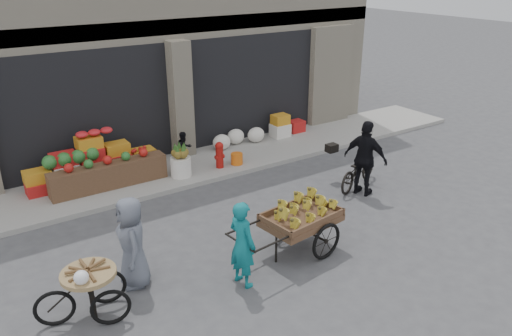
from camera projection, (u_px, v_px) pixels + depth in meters
ground at (290, 230)px, 10.38m from camera, size 80.00×80.00×0.00m
sidewalk at (199, 166)px, 13.51m from camera, size 18.00×2.20×0.12m
building at (134, 25)px, 15.26m from camera, size 14.00×6.45×7.00m
fruit_display at (102, 160)px, 12.22m from camera, size 3.10×1.12×1.24m
pineapple_bin at (181, 167)px, 12.62m from camera, size 0.52×0.52×0.50m
fire_hydrant at (219, 154)px, 13.10m from camera, size 0.22×0.22×0.71m
orange_bucket at (237, 159)px, 13.40m from camera, size 0.32×0.32×0.30m
right_bay_goods at (265, 131)px, 15.18m from camera, size 3.35×0.60×0.70m
seated_person at (184, 149)px, 13.20m from camera, size 0.51×0.43×0.93m
banana_cart at (299, 217)px, 9.36m from camera, size 2.55×1.27×1.02m
vendor_woman at (242, 244)px, 8.39m from camera, size 0.47×0.63×1.57m
tricycle_cart at (90, 287)px, 7.66m from camera, size 1.46×1.01×0.95m
vendor_grey at (132, 242)px, 8.37m from camera, size 0.65×0.88×1.64m
bicycle at (358, 169)px, 12.25m from camera, size 1.82×1.15×0.90m
cyclist at (365, 159)px, 11.66m from camera, size 0.79×1.16×1.82m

